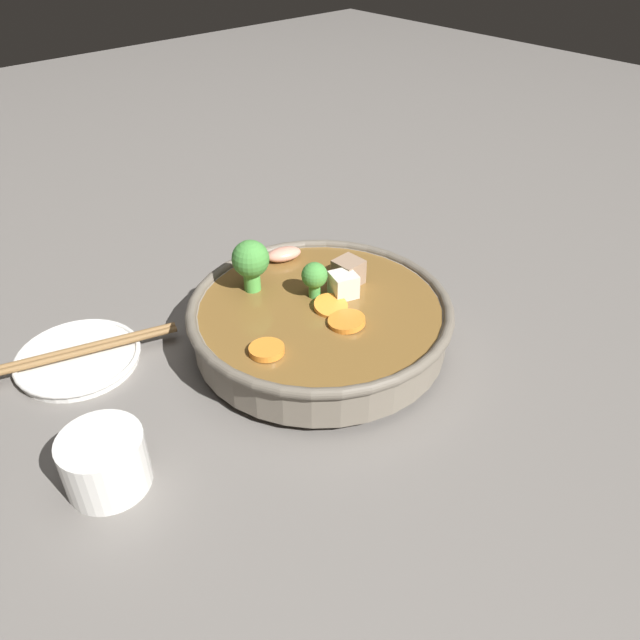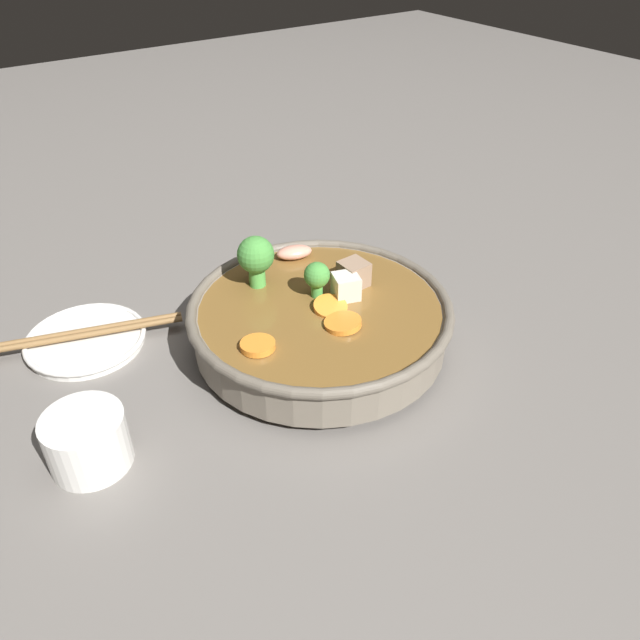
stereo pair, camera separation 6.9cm
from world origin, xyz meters
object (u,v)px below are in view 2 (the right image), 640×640
at_px(stirfry_bowl, 319,318).
at_px(chopsticks_pair, 84,333).
at_px(tea_cup, 87,440).
at_px(side_saucer, 86,340).

bearing_deg(stirfry_bowl, chopsticks_pair, 54.95).
relative_size(stirfry_bowl, tea_cup, 3.94).
bearing_deg(tea_cup, stirfry_bowl, -85.16).
xyz_separation_m(side_saucer, tea_cup, (-0.18, 0.05, 0.02)).
distance_m(stirfry_bowl, tea_cup, 0.27).
relative_size(stirfry_bowl, chopsticks_pair, 1.36).
bearing_deg(stirfry_bowl, tea_cup, 94.84).
relative_size(stirfry_bowl, side_saucer, 2.16).
distance_m(tea_cup, chopsticks_pair, 0.18).
xyz_separation_m(stirfry_bowl, side_saucer, (0.15, 0.22, -0.03)).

